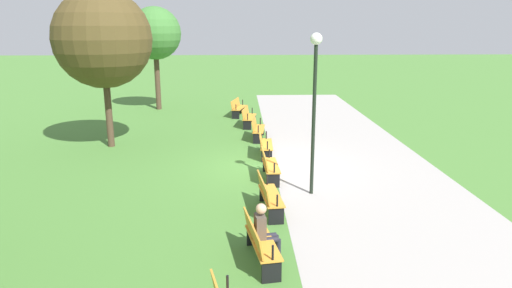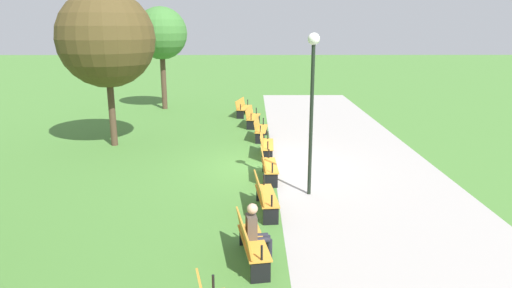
{
  "view_description": "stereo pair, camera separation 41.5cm",
  "coord_description": "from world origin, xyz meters",
  "views": [
    {
      "loc": [
        14.6,
        -0.95,
        4.65
      ],
      "look_at": [
        0.0,
        -0.44,
        0.8
      ],
      "focal_mm": 31.68,
      "sensor_mm": 36.0,
      "label": 1
    },
    {
      "loc": [
        14.61,
        -0.53,
        4.65
      ],
      "look_at": [
        0.0,
        -0.44,
        0.8
      ],
      "focal_mm": 31.68,
      "sensor_mm": 36.0,
      "label": 2
    }
  ],
  "objects": [
    {
      "name": "person_seated",
      "position": [
        6.19,
        -0.48,
        0.64
      ],
      "size": [
        0.39,
        0.56,
        1.2
      ],
      "rotation": [
        0.0,
        0.0,
        0.16
      ],
      "color": "#4C4238",
      "rests_on": "ground"
    },
    {
      "name": "bench_6",
      "position": [
        6.38,
        -0.59,
        0.47
      ],
      "size": [
        1.71,
        0.74,
        0.89
      ],
      "rotation": [
        0.0,
        0.0,
        0.16
      ],
      "color": "orange",
      "rests_on": "ground"
    },
    {
      "name": "bench_2",
      "position": [
        -3.84,
        -0.26,
        0.47
      ],
      "size": [
        1.69,
        0.63,
        0.89
      ],
      "rotation": [
        0.0,
        0.0,
        -0.1
      ],
      "color": "orange",
      "rests_on": "ground"
    },
    {
      "name": "bench_0",
      "position": [
        -8.9,
        -1.09,
        0.47
      ],
      "size": [
        1.72,
        0.84,
        0.89
      ],
      "rotation": [
        0.0,
        0.0,
        -0.23
      ],
      "color": "orange",
      "rests_on": "ground"
    },
    {
      "name": "bench_1",
      "position": [
        -6.38,
        -0.59,
        0.47
      ],
      "size": [
        1.71,
        0.74,
        0.89
      ],
      "rotation": [
        0.0,
        0.0,
        -0.16
      ],
      "color": "orange",
      "rests_on": "ground"
    },
    {
      "name": "bench_4",
      "position": [
        1.28,
        -0.09,
        0.47
      ],
      "size": [
        1.67,
        0.53,
        0.89
      ],
      "rotation": [
        0.0,
        0.0,
        0.03
      ],
      "color": "orange",
      "rests_on": "ground"
    },
    {
      "name": "path_paving",
      "position": [
        0.0,
        2.9,
        0.0
      ],
      "size": [
        32.48,
        5.47,
        0.01
      ],
      "primitive_type": "cube",
      "color": "#A39E99",
      "rests_on": "ground"
    },
    {
      "name": "lamp_post",
      "position": [
        2.56,
        1.05,
        3.06
      ],
      "size": [
        0.32,
        0.32,
        4.47
      ],
      "color": "black",
      "rests_on": "ground"
    },
    {
      "name": "bench_3",
      "position": [
        -1.28,
        -0.09,
        0.47
      ],
      "size": [
        1.67,
        0.53,
        0.89
      ],
      "rotation": [
        0.0,
        0.0,
        -0.03
      ],
      "color": "orange",
      "rests_on": "ground"
    },
    {
      "name": "tree_4",
      "position": [
        -2.9,
        -6.09,
        4.15
      ],
      "size": [
        3.67,
        3.67,
        5.99
      ],
      "color": "#4C3828",
      "rests_on": "ground"
    },
    {
      "name": "ground_plane",
      "position": [
        0.0,
        0.0,
        0.0
      ],
      "size": [
        120.0,
        120.0,
        0.0
      ],
      "primitive_type": "plane",
      "color": "#477A33"
    },
    {
      "name": "tree_2",
      "position": [
        -11.09,
        -5.62,
        4.2
      ],
      "size": [
        2.87,
        2.87,
        5.67
      ],
      "color": "#4C3828",
      "rests_on": "ground"
    },
    {
      "name": "bench_5",
      "position": [
        3.84,
        -0.26,
        0.47
      ],
      "size": [
        1.69,
        0.63,
        0.89
      ],
      "rotation": [
        0.0,
        0.0,
        0.1
      ],
      "color": "orange",
      "rests_on": "ground"
    }
  ]
}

